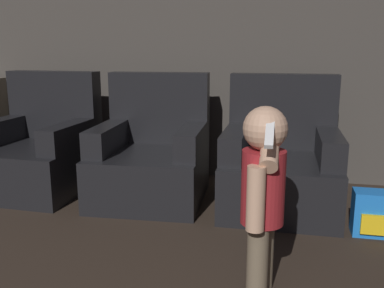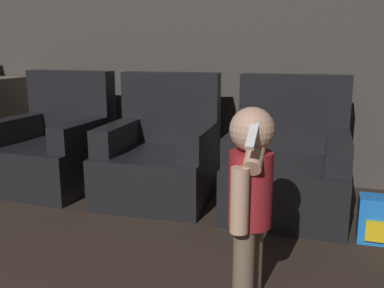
% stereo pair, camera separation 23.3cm
% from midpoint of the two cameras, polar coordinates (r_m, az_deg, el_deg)
% --- Properties ---
extents(wall_back, '(8.40, 0.05, 2.60)m').
position_cam_midpoint_polar(wall_back, '(3.90, 0.24, 14.59)').
color(wall_back, '#423D38').
rests_on(wall_back, ground_plane).
extents(armchair_left, '(0.85, 0.89, 0.97)m').
position_cam_midpoint_polar(armchair_left, '(3.84, -21.34, -0.95)').
color(armchair_left, black).
rests_on(armchair_left, ground_plane).
extents(armchair_middle, '(0.87, 0.90, 0.97)m').
position_cam_midpoint_polar(armchair_middle, '(3.40, -7.31, -1.83)').
color(armchair_middle, black).
rests_on(armchair_middle, ground_plane).
extents(armchair_right, '(0.83, 0.86, 0.97)m').
position_cam_midpoint_polar(armchair_right, '(3.22, 9.68, -2.75)').
color(armchair_right, black).
rests_on(armchair_right, ground_plane).
extents(person_toddler, '(0.20, 0.35, 0.92)m').
position_cam_midpoint_polar(person_toddler, '(1.98, 6.11, -5.85)').
color(person_toddler, brown).
rests_on(person_toddler, ground_plane).
extents(toy_backpack, '(0.27, 0.18, 0.29)m').
position_cam_midpoint_polar(toy_backpack, '(2.93, 21.12, -8.71)').
color(toy_backpack, blue).
rests_on(toy_backpack, ground_plane).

